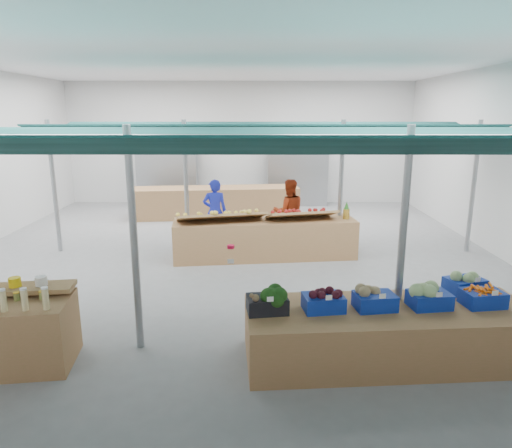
# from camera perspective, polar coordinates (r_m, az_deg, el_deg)

# --- Properties ---
(floor) EXTENTS (13.00, 13.00, 0.00)m
(floor) POSITION_cam_1_polar(r_m,az_deg,el_deg) (10.22, -3.27, -4.18)
(floor) COLOR slate
(floor) RESTS_ON ground
(hall) EXTENTS (13.00, 13.00, 13.00)m
(hall) POSITION_cam_1_polar(r_m,az_deg,el_deg) (11.18, -3.03, 11.17)
(hall) COLOR silver
(hall) RESTS_ON ground
(pole_grid) EXTENTS (10.00, 4.60, 3.00)m
(pole_grid) POSITION_cam_1_polar(r_m,az_deg,el_deg) (8.07, 1.16, 4.27)
(pole_grid) COLOR gray
(pole_grid) RESTS_ON floor
(awnings) EXTENTS (9.50, 7.08, 0.30)m
(awnings) POSITION_cam_1_polar(r_m,az_deg,el_deg) (7.97, 1.20, 11.15)
(awnings) COLOR black
(awnings) RESTS_ON pole_grid
(back_shelving_left) EXTENTS (2.00, 0.50, 2.00)m
(back_shelving_left) POSITION_cam_1_polar(r_m,az_deg,el_deg) (16.16, -11.00, 5.85)
(back_shelving_left) COLOR #B23F33
(back_shelving_left) RESTS_ON floor
(back_shelving_right) EXTENTS (2.00, 0.50, 2.00)m
(back_shelving_right) POSITION_cam_1_polar(r_m,az_deg,el_deg) (15.92, 5.19, 5.93)
(back_shelving_right) COLOR #B23F33
(back_shelving_right) RESTS_ON floor
(veg_counter) EXTENTS (3.73, 1.47, 0.71)m
(veg_counter) POSITION_cam_1_polar(r_m,az_deg,el_deg) (6.31, 16.16, -13.01)
(veg_counter) COLOR olive
(veg_counter) RESTS_ON floor
(fruit_counter) EXTENTS (4.07, 1.39, 0.85)m
(fruit_counter) POSITION_cam_1_polar(r_m,az_deg,el_deg) (10.12, 1.11, -1.83)
(fruit_counter) COLOR olive
(fruit_counter) RESTS_ON floor
(far_counter) EXTENTS (5.19, 1.55, 0.92)m
(far_counter) POSITION_cam_1_polar(r_m,az_deg,el_deg) (14.15, -5.11, 2.74)
(far_counter) COLOR olive
(far_counter) RESTS_ON floor
(vendor_left) EXTENTS (0.62, 0.44, 1.60)m
(vendor_left) POSITION_cam_1_polar(r_m,az_deg,el_deg) (11.14, -5.16, 1.53)
(vendor_left) COLOR #1C27BC
(vendor_left) RESTS_ON floor
(vendor_right) EXTENTS (0.84, 0.69, 1.60)m
(vendor_right) POSITION_cam_1_polar(r_m,az_deg,el_deg) (11.12, 4.12, 1.53)
(vendor_right) COLOR maroon
(vendor_right) RESTS_ON floor
(crate_broccoli) EXTENTS (0.54, 0.44, 0.35)m
(crate_broccoli) POSITION_cam_1_polar(r_m,az_deg,el_deg) (5.76, 1.41, -9.46)
(crate_broccoli) COLOR black
(crate_broccoli) RESTS_ON veg_counter
(crate_beets) EXTENTS (0.54, 0.44, 0.29)m
(crate_beets) POSITION_cam_1_polar(r_m,az_deg,el_deg) (5.87, 8.43, -9.40)
(crate_beets) COLOR #0E2B9B
(crate_beets) RESTS_ON veg_counter
(crate_celeriac) EXTENTS (0.54, 0.44, 0.31)m
(crate_celeriac) POSITION_cam_1_polar(r_m,az_deg,el_deg) (6.04, 14.64, -8.93)
(crate_celeriac) COLOR #0E2B9B
(crate_celeriac) RESTS_ON veg_counter
(crate_cabbage) EXTENTS (0.54, 0.44, 0.35)m
(crate_cabbage) POSITION_cam_1_polar(r_m,az_deg,el_deg) (6.29, 20.88, -8.34)
(crate_cabbage) COLOR #0E2B9B
(crate_cabbage) RESTS_ON veg_counter
(crate_carrots) EXTENTS (0.54, 0.44, 0.29)m
(crate_carrots) POSITION_cam_1_polar(r_m,az_deg,el_deg) (6.63, 26.49, -8.21)
(crate_carrots) COLOR #0E2B9B
(crate_carrots) RESTS_ON veg_counter
(sparrow) EXTENTS (0.12, 0.09, 0.11)m
(sparrow) POSITION_cam_1_polar(r_m,az_deg,el_deg) (5.60, -0.14, -9.17)
(sparrow) COLOR brown
(sparrow) RESTS_ON crate_broccoli
(pole_ribbon) EXTENTS (0.12, 0.12, 0.28)m
(pole_ribbon) POSITION_cam_1_polar(r_m,az_deg,el_deg) (7.15, -3.18, -3.03)
(pole_ribbon) COLOR #BE0C32
(pole_ribbon) RESTS_ON pole_grid
(apple_heap_yellow) EXTENTS (2.01, 1.10, 0.27)m
(apple_heap_yellow) POSITION_cam_1_polar(r_m,az_deg,el_deg) (9.81, -4.32, 1.21)
(apple_heap_yellow) COLOR #997247
(apple_heap_yellow) RESTS_ON fruit_counter
(apple_heap_red) EXTENTS (1.62, 1.01, 0.27)m
(apple_heap_red) POSITION_cam_1_polar(r_m,az_deg,el_deg) (10.02, 5.78, 1.44)
(apple_heap_red) COLOR #997247
(apple_heap_red) RESTS_ON fruit_counter
(pineapple) EXTENTS (0.14, 0.14, 0.39)m
(pineapple) POSITION_cam_1_polar(r_m,az_deg,el_deg) (10.26, 11.24, 1.63)
(pineapple) COLOR #8C6019
(pineapple) RESTS_ON fruit_counter
(crate_extra) EXTENTS (0.58, 0.49, 0.32)m
(crate_extra) POSITION_cam_1_polar(r_m,az_deg,el_deg) (6.99, 24.66, -6.61)
(crate_extra) COLOR #0E2B9B
(crate_extra) RESTS_ON veg_counter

